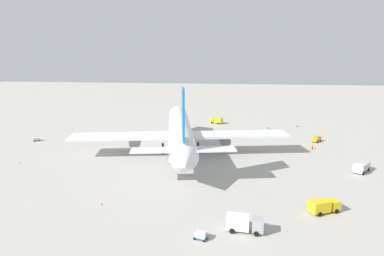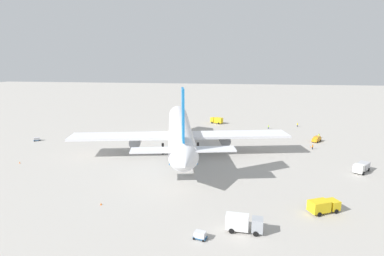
{
  "view_description": "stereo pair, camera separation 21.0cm",
  "coord_description": "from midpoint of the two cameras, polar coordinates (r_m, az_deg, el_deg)",
  "views": [
    {
      "loc": [
        -97.81,
        -18.39,
        29.31
      ],
      "look_at": [
        0.9,
        -3.77,
        7.74
      ],
      "focal_mm": 29.53,
      "sensor_mm": 36.0,
      "label": 1
    },
    {
      "loc": [
        -97.78,
        -18.59,
        29.31
      ],
      "look_at": [
        0.9,
        -3.77,
        7.74
      ],
      "focal_mm": 29.53,
      "sensor_mm": 36.0,
      "label": 2
    }
  ],
  "objects": [
    {
      "name": "service_truck_3",
      "position": [
        96.02,
        28.35,
        -6.22
      ],
      "size": [
        6.62,
        5.78,
        2.62
      ],
      "color": "white",
      "rests_on": "ground"
    },
    {
      "name": "baggage_cart_1",
      "position": [
        55.63,
        1.58,
        -18.74
      ],
      "size": [
        2.0,
        2.9,
        1.31
      ],
      "color": "#26598C",
      "rests_on": "ground"
    },
    {
      "name": "ground_worker_3",
      "position": [
        113.16,
        21.0,
        -3.19
      ],
      "size": [
        0.57,
        0.57,
        1.7
      ],
      "color": "black",
      "rests_on": "ground"
    },
    {
      "name": "ground_worker_2",
      "position": [
        148.63,
        18.56,
        0.54
      ],
      "size": [
        0.46,
        0.46,
        1.79
      ],
      "color": "black",
      "rests_on": "ground"
    },
    {
      "name": "ground_worker_0",
      "position": [
        140.94,
        13.69,
        0.19
      ],
      "size": [
        0.54,
        0.54,
        1.65
      ],
      "color": "navy",
      "rests_on": "ground"
    },
    {
      "name": "airliner",
      "position": [
        100.86,
        -2.1,
        -0.59
      ],
      "size": [
        71.55,
        68.53,
        23.03
      ],
      "color": "white",
      "rests_on": "ground"
    },
    {
      "name": "ground_plane",
      "position": [
        103.75,
        -2.08,
        -4.22
      ],
      "size": [
        600.0,
        600.0,
        0.0
      ],
      "primitive_type": "plane",
      "color": "#ADA8A0"
    },
    {
      "name": "service_van",
      "position": [
        123.97,
        21.63,
        -1.86
      ],
      "size": [
        4.89,
        4.13,
        1.97
      ],
      "color": "orange",
      "rests_on": "ground"
    },
    {
      "name": "baggage_cart_0",
      "position": [
        129.9,
        -26.19,
        -1.8
      ],
      "size": [
        2.48,
        2.78,
        1.29
      ],
      "color": "#26598C",
      "rests_on": "ground"
    },
    {
      "name": "service_truck_2",
      "position": [
        68.52,
        22.69,
        -12.81
      ],
      "size": [
        4.94,
        6.61,
        2.58
      ],
      "color": "yellow",
      "rests_on": "ground"
    },
    {
      "name": "service_truck_0",
      "position": [
        57.78,
        9.35,
        -16.54
      ],
      "size": [
        2.71,
        6.55,
        3.07
      ],
      "color": "#999EA5",
      "rests_on": "ground"
    },
    {
      "name": "traffic_cone_1",
      "position": [
        104.48,
        -28.62,
        -5.47
      ],
      "size": [
        0.36,
        0.36,
        0.55
      ],
      "primitive_type": "cone",
      "color": "orange",
      "rests_on": "ground"
    },
    {
      "name": "ground_worker_1",
      "position": [
        130.47,
        21.98,
        -1.28
      ],
      "size": [
        0.52,
        0.52,
        1.78
      ],
      "color": "black",
      "rests_on": "ground"
    },
    {
      "name": "traffic_cone_2",
      "position": [
        115.64,
        20.68,
        -3.15
      ],
      "size": [
        0.36,
        0.36,
        0.55
      ],
      "primitive_type": "cone",
      "color": "orange",
      "rests_on": "ground"
    },
    {
      "name": "traffic_cone_3",
      "position": [
        69.46,
        -16.02,
        -13.02
      ],
      "size": [
        0.36,
        0.36,
        0.55
      ],
      "primitive_type": "cone",
      "color": "orange",
      "rests_on": "ground"
    },
    {
      "name": "traffic_cone_4",
      "position": [
        136.04,
        15.33,
        -0.57
      ],
      "size": [
        0.36,
        0.36,
        0.55
      ],
      "primitive_type": "cone",
      "color": "orange",
      "rests_on": "ground"
    },
    {
      "name": "service_truck_1",
      "position": [
        148.74,
        4.54,
        1.42
      ],
      "size": [
        4.67,
        6.17,
        2.89
      ],
      "color": "yellow",
      "rests_on": "ground"
    }
  ]
}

